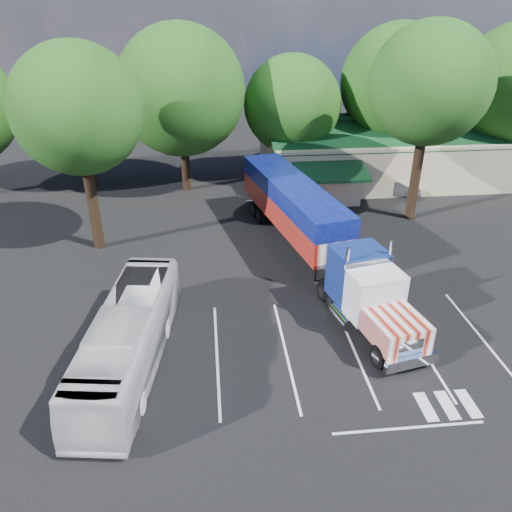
{
  "coord_description": "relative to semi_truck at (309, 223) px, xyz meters",
  "views": [
    {
      "loc": [
        -3.24,
        -24.14,
        14.84
      ],
      "look_at": [
        -0.8,
        -0.13,
        2.0
      ],
      "focal_mm": 35.0,
      "sensor_mm": 36.0,
      "label": 1
    }
  ],
  "objects": [
    {
      "name": "tree_row_d",
      "position": [
        1.26,
        14.58,
        4.14
      ],
      "size": [
        8.0,
        8.0,
        10.6
      ],
      "color": "black",
      "rests_on": "ground"
    },
    {
      "name": "tree_row_e",
      "position": [
        10.26,
        15.08,
        5.64
      ],
      "size": [
        9.6,
        9.6,
        12.9
      ],
      "color": "black",
      "rests_on": "ground"
    },
    {
      "name": "semi_truck",
      "position": [
        0.0,
        0.0,
        0.0
      ],
      "size": [
        6.89,
        20.69,
        4.32
      ],
      "rotation": [
        0.0,
        0.0,
        0.22
      ],
      "color": "black",
      "rests_on": "ground"
    },
    {
      "name": "silver_sedan",
      "position": [
        9.18,
        10.28,
        -1.73
      ],
      "size": [
        4.54,
        2.36,
        1.42
      ],
      "primitive_type": "imported",
      "rotation": [
        0.0,
        0.0,
        1.36
      ],
      "color": "#ABADB3",
      "rests_on": "ground"
    },
    {
      "name": "bicycle",
      "position": [
        2.76,
        5.08,
        -1.96
      ],
      "size": [
        1.39,
        1.95,
        0.97
      ],
      "primitive_type": "imported",
      "rotation": [
        0.0,
        0.0,
        0.45
      ],
      "color": "black",
      "rests_on": "ground"
    },
    {
      "name": "tour_bus",
      "position": [
        -9.74,
        -9.12,
        -0.95
      ],
      "size": [
        4.0,
        10.99,
        2.99
      ],
      "primitive_type": "imported",
      "rotation": [
        0.0,
        0.0,
        -0.14
      ],
      "color": "silver",
      "rests_on": "ground"
    },
    {
      "name": "tree_near_right",
      "position": [
        8.76,
        5.58,
        7.02
      ],
      "size": [
        8.0,
        8.0,
        13.5
      ],
      "color": "black",
      "rests_on": "ground"
    },
    {
      "name": "woman",
      "position": [
        1.76,
        -7.63,
        -1.58
      ],
      "size": [
        0.5,
        0.68,
        1.74
      ],
      "primitive_type": "imported",
      "rotation": [
        0.0,
        0.0,
        1.7
      ],
      "color": "black",
      "rests_on": "ground"
    },
    {
      "name": "tree_row_b",
      "position": [
        -15.74,
        14.88,
        4.69
      ],
      "size": [
        8.4,
        8.4,
        11.35
      ],
      "color": "black",
      "rests_on": "ground"
    },
    {
      "name": "tree_row_c",
      "position": [
        -7.74,
        13.28,
        5.59
      ],
      "size": [
        10.0,
        10.0,
        13.05
      ],
      "color": "black",
      "rests_on": "ground"
    },
    {
      "name": "event_hall",
      "position": [
        11.0,
        14.89,
        -0.23
      ],
      "size": [
        24.2,
        14.12,
        5.55
      ],
      "color": "#C8B295",
      "rests_on": "ground"
    },
    {
      "name": "ground",
      "position": [
        -2.74,
        -2.92,
        -2.44
      ],
      "size": [
        120.0,
        120.0,
        0.0
      ],
      "primitive_type": "plane",
      "color": "black",
      "rests_on": "ground"
    },
    {
      "name": "tree_near_left",
      "position": [
        -13.24,
        3.08,
        6.37
      ],
      "size": [
        7.6,
        7.6,
        12.65
      ],
      "color": "black",
      "rests_on": "ground"
    }
  ]
}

